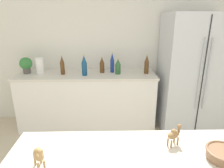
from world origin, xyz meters
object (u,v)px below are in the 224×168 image
refrigerator (192,74)px  potted_plant (26,64)px  back_bottle_2 (147,64)px  paper_towel_roll (40,66)px  back_bottle_0 (102,65)px  fruit_bowl (224,154)px  back_bottle_1 (118,67)px  camel_figurine (174,134)px  camel_figurine_second (39,154)px  back_bottle_3 (84,66)px  back_bottle_5 (112,63)px  back_bottle_4 (62,65)px

refrigerator → potted_plant: 2.58m
back_bottle_2 → paper_towel_roll: bearing=179.4°
back_bottle_0 → fruit_bowl: back_bottle_0 is taller
refrigerator → back_bottle_1: bearing=177.2°
refrigerator → camel_figurine: (-0.90, -1.92, 0.17)m
paper_towel_roll → camel_figurine: paper_towel_roll is taller
camel_figurine → camel_figurine_second: (-0.75, -0.18, 0.01)m
back_bottle_3 → camel_figurine_second: back_bottle_3 is taller
back_bottle_0 → fruit_bowl: size_ratio=1.29×
back_bottle_5 → camel_figurine_second: back_bottle_5 is taller
back_bottle_1 → camel_figurine: bearing=-83.1°
back_bottle_3 → camel_figurine_second: size_ratio=2.22×
refrigerator → back_bottle_0: 1.40m
potted_plant → back_bottle_4: 0.58m
camel_figurine_second → back_bottle_1: bearing=76.6°
back_bottle_1 → fruit_bowl: back_bottle_1 is taller
potted_plant → back_bottle_5: bearing=1.5°
back_bottle_3 → back_bottle_1: bearing=8.0°
paper_towel_roll → back_bottle_0: 0.96m
potted_plant → back_bottle_0: (1.18, 0.02, -0.02)m
potted_plant → back_bottle_5: back_bottle_5 is taller
camel_figurine_second → camel_figurine: bearing=13.5°
back_bottle_0 → back_bottle_5: size_ratio=0.79×
back_bottle_3 → back_bottle_5: back_bottle_5 is taller
back_bottle_1 → back_bottle_3: size_ratio=0.77×
back_bottle_5 → potted_plant: bearing=-178.5°
potted_plant → paper_towel_roll: size_ratio=1.03×
refrigerator → fruit_bowl: size_ratio=9.28×
fruit_bowl → camel_figurine_second: size_ratio=1.38×
back_bottle_0 → camel_figurine_second: back_bottle_0 is taller
back_bottle_0 → back_bottle_2: (0.70, -0.06, 0.02)m
camel_figurine_second → back_bottle_0: bearing=83.2°
camel_figurine → back_bottle_5: bearing=98.9°
potted_plant → camel_figurine: (1.67, -2.03, 0.03)m
fruit_bowl → back_bottle_2: bearing=90.7°
paper_towel_roll → camel_figurine: bearing=-54.2°
back_bottle_0 → back_bottle_1: (0.25, -0.08, -0.01)m
potted_plant → back_bottle_5: (1.34, 0.03, 0.01)m
camel_figurine → fruit_bowl: bearing=-29.7°
refrigerator → back_bottle_2: 0.71m
camel_figurine → back_bottle_2: bearing=84.0°
back_bottle_2 → back_bottle_5: size_ratio=0.93×
refrigerator → camel_figurine: 2.12m
refrigerator → back_bottle_5: bearing=172.9°
potted_plant → camel_figurine: 2.63m
back_bottle_3 → camel_figurine: back_bottle_3 is taller
back_bottle_0 → camel_figurine: (0.49, -2.05, 0.05)m
paper_towel_roll → back_bottle_5: bearing=3.1°
refrigerator → camel_figurine: size_ratio=14.08×
back_bottle_0 → back_bottle_3: back_bottle_3 is taller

